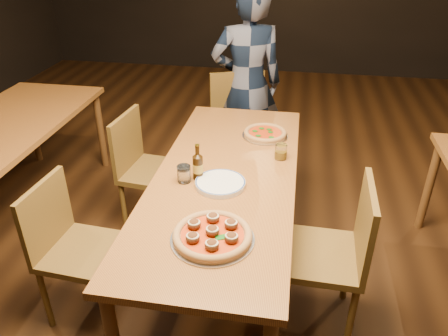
% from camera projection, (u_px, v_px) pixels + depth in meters
% --- Properties ---
extents(ground, '(9.00, 9.00, 0.00)m').
position_uv_depth(ground, '(225.00, 272.00, 2.87)').
color(ground, black).
extents(table_main, '(0.80, 2.00, 0.75)m').
position_uv_depth(table_main, '(225.00, 185.00, 2.54)').
color(table_main, brown).
rests_on(table_main, ground).
extents(chair_main_nw, '(0.44, 0.44, 0.88)m').
position_uv_depth(chair_main_nw, '(84.00, 251.00, 2.40)').
color(chair_main_nw, brown).
rests_on(chair_main_nw, ground).
extents(chair_main_sw, '(0.46, 0.46, 0.90)m').
position_uv_depth(chair_main_sw, '(155.00, 171.00, 3.13)').
color(chair_main_sw, brown).
rests_on(chair_main_sw, ground).
extents(chair_main_e, '(0.45, 0.45, 0.95)m').
position_uv_depth(chair_main_e, '(319.00, 254.00, 2.32)').
color(chair_main_e, brown).
rests_on(chair_main_e, ground).
extents(chair_end, '(0.59, 0.59, 0.98)m').
position_uv_depth(chair_end, '(242.00, 132.00, 3.61)').
color(chair_end, brown).
rests_on(chair_end, ground).
extents(pizza_meatball, '(0.39, 0.39, 0.07)m').
position_uv_depth(pizza_meatball, '(212.00, 235.00, 1.98)').
color(pizza_meatball, '#B7B7BF').
rests_on(pizza_meatball, table_main).
extents(pizza_margherita, '(0.31, 0.31, 0.04)m').
position_uv_depth(pizza_margherita, '(265.00, 133.00, 2.94)').
color(pizza_margherita, '#B7B7BF').
rests_on(pizza_margherita, table_main).
extents(plate_stack, '(0.28, 0.28, 0.03)m').
position_uv_depth(plate_stack, '(220.00, 183.00, 2.39)').
color(plate_stack, white).
rests_on(plate_stack, table_main).
extents(beer_bottle, '(0.06, 0.06, 0.21)m').
position_uv_depth(beer_bottle, '(198.00, 167.00, 2.43)').
color(beer_bottle, black).
rests_on(beer_bottle, table_main).
extents(water_glass, '(0.08, 0.08, 0.10)m').
position_uv_depth(water_glass, '(184.00, 174.00, 2.42)').
color(water_glass, white).
rests_on(water_glass, table_main).
extents(amber_glass, '(0.07, 0.07, 0.09)m').
position_uv_depth(amber_glass, '(281.00, 152.00, 2.65)').
color(amber_glass, '#9F7212').
rests_on(amber_glass, table_main).
extents(diner, '(0.68, 0.54, 1.64)m').
position_uv_depth(diner, '(247.00, 85.00, 3.64)').
color(diner, black).
rests_on(diner, ground).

